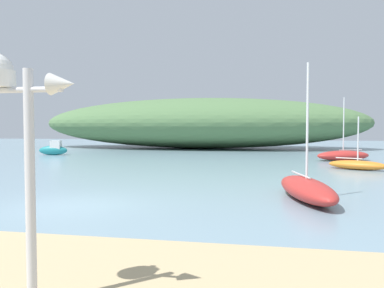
% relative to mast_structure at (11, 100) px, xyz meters
% --- Properties ---
extents(ground_plane, '(120.00, 120.00, 0.00)m').
position_rel_mast_structure_xyz_m(ground_plane, '(-2.61, 6.35, -2.70)').
color(ground_plane, '#7A99A8').
extents(distant_hill, '(37.12, 12.98, 5.67)m').
position_rel_mast_structure_xyz_m(distant_hill, '(-3.92, 38.25, 0.13)').
color(distant_hill, '#517547').
rests_on(distant_hill, ground).
extents(mast_structure, '(1.27, 0.46, 3.08)m').
position_rel_mast_structure_xyz_m(mast_structure, '(0.00, 0.00, 0.00)').
color(mast_structure, silver).
rests_on(mast_structure, beach_sand).
extents(sailboat_west_reach, '(3.27, 2.38, 2.97)m').
position_rel_mast_structure_xyz_m(sailboat_west_reach, '(8.28, 18.20, -2.42)').
color(sailboat_west_reach, orange).
rests_on(sailboat_west_reach, ground).
extents(motorboat_inner_mooring, '(2.51, 1.01, 1.24)m').
position_rel_mast_structure_xyz_m(motorboat_inner_mooring, '(-14.46, 25.21, -2.20)').
color(motorboat_inner_mooring, teal).
rests_on(motorboat_inner_mooring, ground).
extents(sailboat_centre_water, '(4.26, 2.89, 4.50)m').
position_rel_mast_structure_xyz_m(sailboat_centre_water, '(8.70, 24.08, -2.33)').
color(sailboat_centre_water, '#B72D28').
rests_on(sailboat_centre_water, ground).
extents(sailboat_by_sandbar, '(2.07, 4.50, 4.46)m').
position_rel_mast_structure_xyz_m(sailboat_by_sandbar, '(4.43, 8.60, -2.33)').
color(sailboat_by_sandbar, '#B72D28').
rests_on(sailboat_by_sandbar, ground).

